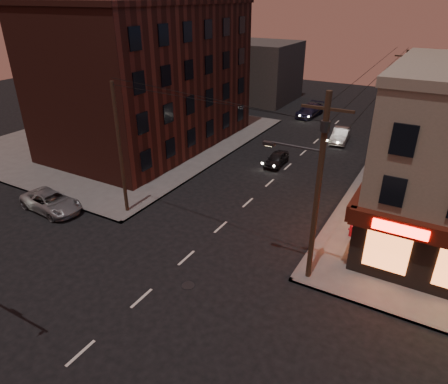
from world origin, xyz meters
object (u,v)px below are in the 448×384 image
Objects in this scene: fire_hydrant at (351,230)px; sedan_near at (277,159)px; sedan_far at (310,110)px; suv_cross at (51,202)px; sedan_mid at (340,135)px.

sedan_near is at bearing 135.06° from fire_hydrant.
sedan_near is at bearing -76.84° from sedan_far.
suv_cross is at bearing -160.23° from fire_hydrant.
sedan_far is at bearing 121.77° from sedan_mid.
sedan_mid is (3.25, 9.25, 0.12)m from sedan_near.
sedan_far reaches higher than fire_hydrant.
suv_cross is 28.61m from sedan_mid.
suv_cross is 1.39× the size of sedan_near.
fire_hydrant is at bearing -61.95° from sedan_far.
fire_hydrant is (11.64, -25.97, -0.16)m from sedan_far.
sedan_mid is 5.34× the size of fire_hydrant.
fire_hydrant is (5.60, -18.08, -0.12)m from sedan_mid.
fire_hydrant is at bearing -65.71° from suv_cross.
sedan_far is (-6.04, 7.90, 0.03)m from sedan_mid.
sedan_far is at bearing -8.75° from suv_cross.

